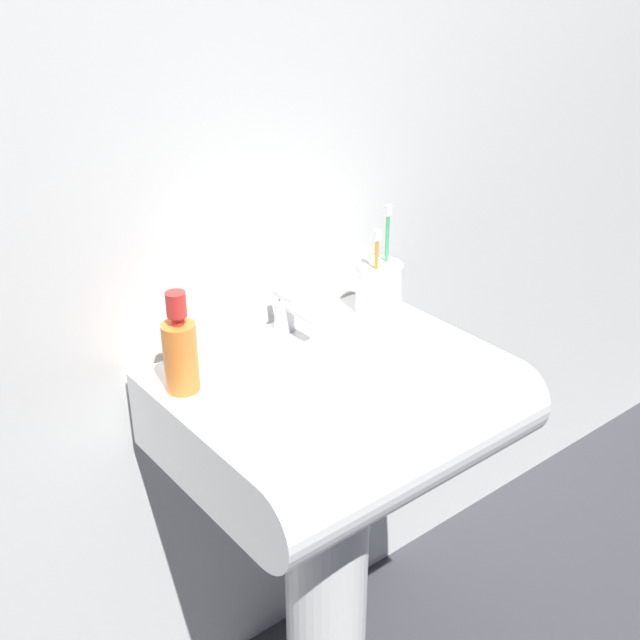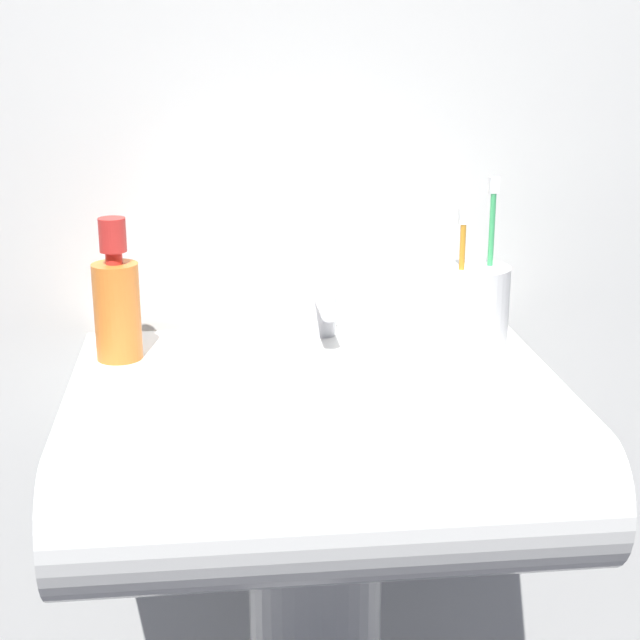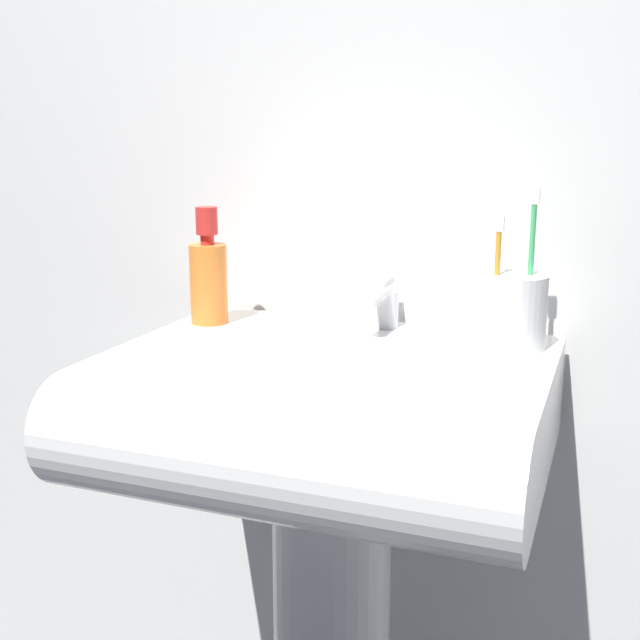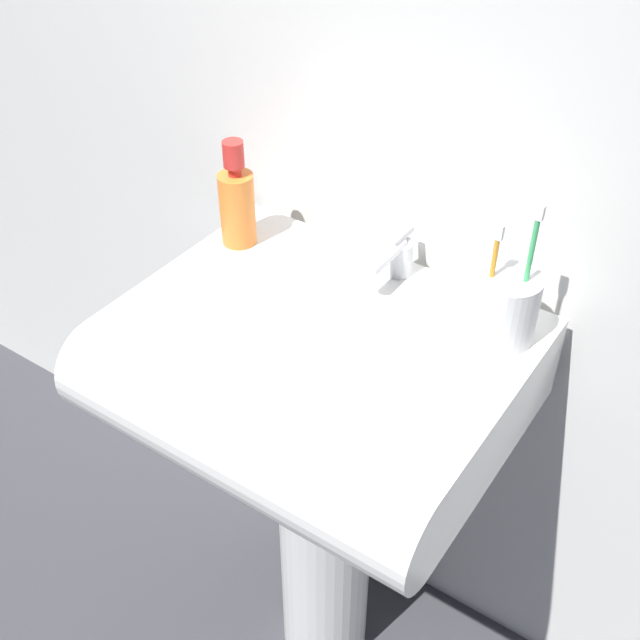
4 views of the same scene
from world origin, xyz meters
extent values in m
cube|color=silver|center=(0.00, 0.24, 1.20)|extent=(5.00, 0.05, 2.40)
cube|color=white|center=(0.00, 0.00, 0.73)|extent=(0.56, 0.39, 0.14)
cylinder|color=white|center=(0.00, -0.19, 0.73)|extent=(0.56, 0.14, 0.14)
cylinder|color=silver|center=(0.03, 0.16, 0.83)|extent=(0.04, 0.04, 0.05)
cylinder|color=silver|center=(0.03, 0.11, 0.86)|extent=(0.02, 0.09, 0.02)
cube|color=silver|center=(0.03, 0.16, 0.87)|extent=(0.01, 0.06, 0.01)
cylinder|color=white|center=(0.21, 0.10, 0.85)|extent=(0.09, 0.09, 0.10)
cylinder|color=orange|center=(0.19, 0.09, 0.89)|extent=(0.01, 0.01, 0.14)
cube|color=white|center=(0.19, 0.09, 0.97)|extent=(0.01, 0.01, 0.02)
cylinder|color=#3FB266|center=(0.23, 0.11, 0.91)|extent=(0.01, 0.01, 0.18)
cube|color=white|center=(0.23, 0.11, 1.00)|extent=(0.01, 0.01, 0.02)
cylinder|color=orange|center=(-0.23, 0.09, 0.86)|extent=(0.06, 0.06, 0.12)
cylinder|color=red|center=(-0.23, 0.09, 0.93)|extent=(0.02, 0.02, 0.01)
cylinder|color=red|center=(-0.23, 0.09, 0.96)|extent=(0.03, 0.03, 0.04)
camera|label=1|loc=(-0.75, -0.92, 1.49)|focal=45.00mm
camera|label=2|loc=(-0.11, -1.05, 1.20)|focal=55.00mm
camera|label=3|loc=(0.34, -0.94, 1.08)|focal=45.00mm
camera|label=4|loc=(0.48, -0.73, 1.50)|focal=45.00mm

